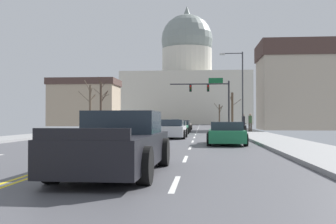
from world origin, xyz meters
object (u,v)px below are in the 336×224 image
sedan_near_01 (181,127)px  bicycle_parked (245,129)px  sedan_oncoming_00 (164,124)px  sedan_oncoming_01 (171,123)px  sedan_oncoming_03 (177,122)px  sedan_near_03 (172,129)px  sedan_near_05 (140,140)px  sedan_near_02 (177,128)px  pedestrian_01 (243,121)px  signal_gantry (212,92)px  street_lamp_right (240,84)px  sedan_near_04 (226,134)px  pedestrian_00 (250,122)px  sedan_oncoming_02 (175,122)px  pickup_truck_near_06 (118,145)px  sedan_near_00 (183,125)px

sedan_near_01 → bicycle_parked: bearing=-47.4°
sedan_oncoming_00 → sedan_oncoming_01: (0.12, 13.36, -0.01)m
sedan_oncoming_03 → bicycle_parked: sedan_oncoming_03 is taller
sedan_near_03 → sedan_near_05: size_ratio=0.99×
sedan_near_02 → sedan_near_03: size_ratio=1.06×
pedestrian_01 → sedan_near_02: bearing=-126.3°
signal_gantry → street_lamp_right: size_ratio=0.98×
sedan_oncoming_03 → bicycle_parked: 61.19m
sedan_near_01 → sedan_oncoming_01: 34.90m
sedan_near_03 → sedan_near_04: (3.42, -6.56, -0.04)m
sedan_oncoming_03 → pedestrian_00: size_ratio=2.61×
street_lamp_right → sedan_oncoming_03: (-9.89, 54.34, -4.39)m
sedan_near_05 → sedan_oncoming_02: 69.29m
sedan_oncoming_00 → signal_gantry: bearing=-53.0°
pedestrian_00 → pedestrian_01: pedestrian_00 is taller
sedan_near_04 → pickup_truck_near_06: 11.86m
pickup_truck_near_06 → sedan_oncoming_02: (-3.56, 75.09, -0.11)m
pickup_truck_near_06 → sedan_oncoming_01: (-3.79, 66.37, -0.12)m
street_lamp_right → pickup_truck_near_06: (-5.94, -31.24, -4.23)m
sedan_oncoming_02 → pedestrian_00: (10.27, -46.41, 0.51)m
sedan_oncoming_02 → bicycle_parked: (9.43, -49.90, -0.11)m
bicycle_parked → sedan_oncoming_02: bearing=100.7°
sedan_near_04 → sedan_near_02: bearing=104.9°
signal_gantry → sedan_near_01: 12.87m
sedan_near_03 → sedan_near_04: size_ratio=1.01×
signal_gantry → bicycle_parked: bearing=-82.3°
signal_gantry → sedan_oncoming_03: bearing=99.9°
pedestrian_00 → sedan_oncoming_03: bearing=100.6°
pickup_truck_near_06 → pedestrian_01: bearing=78.9°
street_lamp_right → sedan_near_05: bearing=-103.9°
sedan_near_05 → sedan_near_02: bearing=89.0°
street_lamp_right → sedan_near_05: 26.50m
pedestrian_01 → bicycle_parked: 8.14m
pedestrian_01 → pickup_truck_near_06: bearing=-101.1°
sedan_near_01 → sedan_near_04: size_ratio=1.09×
sedan_near_03 → sedan_oncoming_00: size_ratio=0.98×
sedan_near_05 → sedan_oncoming_00: (-3.57, 47.13, 0.07)m
pickup_truck_near_06 → sedan_oncoming_02: size_ratio=1.26×
sedan_near_02 → pedestrian_00: pedestrian_00 is taller
sedan_near_00 → sedan_near_01: bearing=-89.0°
signal_gantry → sedan_near_01: (-3.51, -11.60, -4.32)m
street_lamp_right → sedan_near_04: street_lamp_right is taller
sedan_oncoming_02 → pedestrian_00: pedestrian_00 is taller
sedan_near_02 → sedan_oncoming_03: sedan_near_02 is taller
sedan_near_03 → sedan_oncoming_00: bearing=96.3°
sedan_near_02 → bicycle_parked: size_ratio=2.62×
sedan_oncoming_01 → sedan_oncoming_02: 8.73m
sedan_near_01 → sedan_near_03: 13.75m
bicycle_parked → sedan_near_04: bearing=-100.1°
street_lamp_right → sedan_near_03: bearing=-114.1°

